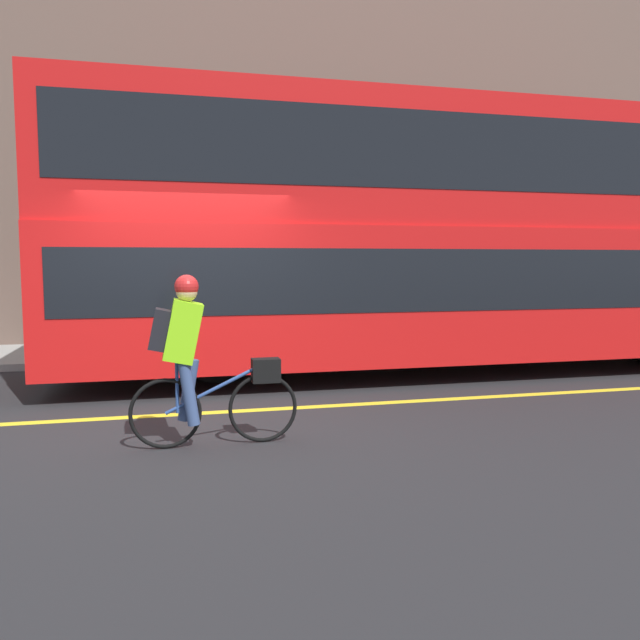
# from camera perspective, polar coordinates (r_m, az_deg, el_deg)

# --- Properties ---
(ground_plane) EXTENTS (80.00, 80.00, 0.00)m
(ground_plane) POSITION_cam_1_polar(r_m,az_deg,el_deg) (6.88, -11.54, -8.91)
(ground_plane) COLOR #232326
(road_center_line) EXTENTS (50.00, 0.14, 0.01)m
(road_center_line) POSITION_cam_1_polar(r_m,az_deg,el_deg) (7.13, -11.62, -8.38)
(road_center_line) COLOR yellow
(road_center_line) RESTS_ON ground_plane
(sidewalk_curb) EXTENTS (60.00, 2.49, 0.12)m
(sidewalk_curb) POSITION_cam_1_polar(r_m,az_deg,el_deg) (11.67, -12.49, -2.79)
(sidewalk_curb) COLOR gray
(sidewalk_curb) RESTS_ON ground_plane
(building_facade) EXTENTS (60.00, 0.30, 9.26)m
(building_facade) POSITION_cam_1_polar(r_m,az_deg,el_deg) (13.29, -13.06, 18.03)
(building_facade) COLOR brown
(building_facade) RESTS_ON ground_plane
(bus) EXTENTS (11.63, 2.45, 3.93)m
(bus) POSITION_cam_1_polar(r_m,az_deg,el_deg) (9.79, 11.90, 8.06)
(bus) COLOR black
(bus) RESTS_ON ground_plane
(cyclist_on_bike) EXTENTS (1.53, 0.32, 1.57)m
(cyclist_on_bike) POSITION_cam_1_polar(r_m,az_deg,el_deg) (5.73, -11.31, -3.10)
(cyclist_on_bike) COLOR black
(cyclist_on_bike) RESTS_ON ground_plane
(trash_bin) EXTENTS (0.59, 0.59, 0.89)m
(trash_bin) POSITION_cam_1_polar(r_m,az_deg,el_deg) (12.67, 11.27, 0.16)
(trash_bin) COLOR #515156
(trash_bin) RESTS_ON sidewalk_curb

